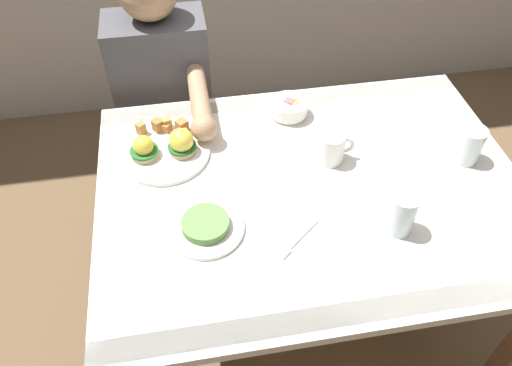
# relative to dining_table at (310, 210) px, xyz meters

# --- Properties ---
(ground_plane) EXTENTS (6.00, 6.00, 0.00)m
(ground_plane) POSITION_rel_dining_table_xyz_m (0.00, 0.00, -0.63)
(ground_plane) COLOR brown
(dining_table) EXTENTS (1.20, 0.90, 0.74)m
(dining_table) POSITION_rel_dining_table_xyz_m (0.00, 0.00, 0.00)
(dining_table) COLOR white
(dining_table) RESTS_ON ground_plane
(eggs_benedict_plate) EXTENTS (0.27, 0.27, 0.09)m
(eggs_benedict_plate) POSITION_rel_dining_table_xyz_m (-0.40, 0.20, 0.13)
(eggs_benedict_plate) COLOR white
(eggs_benedict_plate) RESTS_ON dining_table
(fruit_bowl) EXTENTS (0.12, 0.12, 0.06)m
(fruit_bowl) POSITION_rel_dining_table_xyz_m (0.00, 0.32, 0.14)
(fruit_bowl) COLOR white
(fruit_bowl) RESTS_ON dining_table
(coffee_mug) EXTENTS (0.11, 0.08, 0.09)m
(coffee_mug) POSITION_rel_dining_table_xyz_m (0.08, 0.10, 0.16)
(coffee_mug) COLOR white
(coffee_mug) RESTS_ON dining_table
(fork) EXTENTS (0.13, 0.11, 0.00)m
(fork) POSITION_rel_dining_table_xyz_m (-0.09, -0.18, 0.11)
(fork) COLOR silver
(fork) RESTS_ON dining_table
(water_glass_far) EXTENTS (0.07, 0.07, 0.12)m
(water_glass_far) POSITION_rel_dining_table_xyz_m (0.18, -0.19, 0.16)
(water_glass_far) COLOR silver
(water_glass_far) RESTS_ON dining_table
(water_glass_extra) EXTENTS (0.08, 0.08, 0.11)m
(water_glass_extra) POSITION_rel_dining_table_xyz_m (0.47, 0.03, 0.16)
(water_glass_extra) COLOR silver
(water_glass_extra) RESTS_ON dining_table
(side_plate) EXTENTS (0.20, 0.20, 0.04)m
(side_plate) POSITION_rel_dining_table_xyz_m (-0.31, -0.11, 0.12)
(side_plate) COLOR white
(side_plate) RESTS_ON dining_table
(diner_person) EXTENTS (0.34, 0.54, 1.14)m
(diner_person) POSITION_rel_dining_table_xyz_m (-0.40, 0.60, 0.02)
(diner_person) COLOR #33333D
(diner_person) RESTS_ON ground_plane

